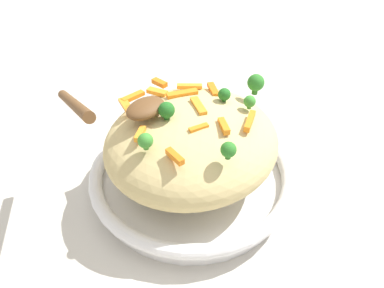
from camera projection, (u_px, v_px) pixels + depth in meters
name	position (u px, v px, depth m)	size (l,w,h in m)	color
ground_plane	(192.00, 186.00, 0.53)	(2.40, 2.40, 0.00)	beige
serving_bowl	(192.00, 175.00, 0.52)	(0.30, 0.30, 0.04)	silver
pasta_mound	(192.00, 141.00, 0.48)	(0.25, 0.23, 0.10)	#D1BA7A
carrot_piece_0	(195.00, 104.00, 0.46)	(0.04, 0.01, 0.01)	orange
carrot_piece_1	(133.00, 97.00, 0.49)	(0.03, 0.01, 0.01)	orange
carrot_piece_2	(250.00, 121.00, 0.44)	(0.04, 0.01, 0.01)	orange
carrot_piece_3	(140.00, 134.00, 0.42)	(0.03, 0.01, 0.01)	orange
carrot_piece_4	(126.00, 105.00, 0.47)	(0.03, 0.01, 0.01)	orange
carrot_piece_5	(182.00, 94.00, 0.49)	(0.04, 0.01, 0.01)	orange
carrot_piece_6	(199.00, 128.00, 0.42)	(0.03, 0.01, 0.01)	orange
carrot_piece_7	(224.00, 126.00, 0.42)	(0.03, 0.01, 0.01)	orange
carrot_piece_8	(160.00, 83.00, 0.51)	(0.02, 0.01, 0.01)	orange
carrot_piece_9	(175.00, 156.00, 0.39)	(0.03, 0.01, 0.01)	orange
carrot_piece_10	(140.00, 109.00, 0.46)	(0.04, 0.01, 0.01)	orange
carrot_piece_11	(190.00, 86.00, 0.51)	(0.04, 0.01, 0.01)	orange
carrot_piece_12	(213.00, 90.00, 0.50)	(0.03, 0.01, 0.01)	orange
carrot_piece_13	(157.00, 92.00, 0.50)	(0.03, 0.01, 0.01)	orange
broccoli_floret_0	(167.00, 110.00, 0.43)	(0.02, 0.02, 0.03)	#205B1C
broccoli_floret_1	(228.00, 150.00, 0.38)	(0.02, 0.02, 0.02)	#296820
broccoli_floret_2	(250.00, 102.00, 0.46)	(0.02, 0.02, 0.02)	#377928
broccoli_floret_3	(256.00, 83.00, 0.49)	(0.02, 0.02, 0.03)	#296820
broccoli_floret_4	(145.00, 140.00, 0.39)	(0.02, 0.02, 0.02)	#377928
broccoli_floret_5	(224.00, 95.00, 0.47)	(0.02, 0.02, 0.02)	#205B1C
serving_spoon	(120.00, 106.00, 0.42)	(0.14, 0.16, 0.08)	brown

